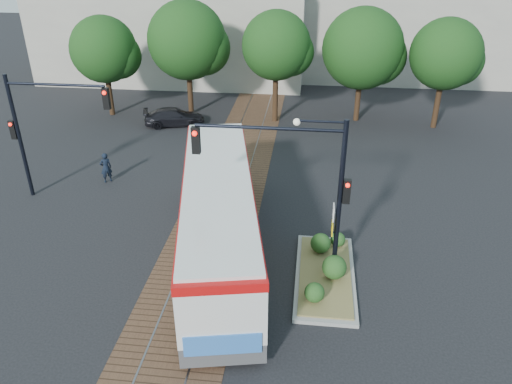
# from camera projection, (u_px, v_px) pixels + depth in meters

# --- Properties ---
(ground) EXTENTS (120.00, 120.00, 0.00)m
(ground) POSITION_uv_depth(u_px,v_px,m) (205.00, 254.00, 20.15)
(ground) COLOR black
(ground) RESTS_ON ground
(trackbed) EXTENTS (3.60, 40.00, 0.02)m
(trackbed) POSITION_uv_depth(u_px,v_px,m) (223.00, 205.00, 23.65)
(trackbed) COLOR brown
(trackbed) RESTS_ON ground
(tree_row) EXTENTS (26.40, 5.60, 7.67)m
(tree_row) POSITION_uv_depth(u_px,v_px,m) (272.00, 47.00, 32.15)
(tree_row) COLOR #382314
(tree_row) RESTS_ON ground
(warehouses) EXTENTS (40.00, 13.00, 8.00)m
(warehouses) POSITION_uv_depth(u_px,v_px,m) (265.00, 29.00, 43.62)
(warehouses) COLOR #ADA899
(warehouses) RESTS_ON ground
(city_bus) EXTENTS (5.01, 12.63, 3.31)m
(city_bus) POSITION_uv_depth(u_px,v_px,m) (218.00, 212.00, 19.43)
(city_bus) COLOR #48484A
(city_bus) RESTS_ON ground
(traffic_island) EXTENTS (2.20, 5.20, 1.13)m
(traffic_island) POSITION_uv_depth(u_px,v_px,m) (326.00, 269.00, 18.71)
(traffic_island) COLOR gray
(traffic_island) RESTS_ON ground
(signal_pole_main) EXTENTS (5.49, 0.46, 6.00)m
(signal_pole_main) POSITION_uv_depth(u_px,v_px,m) (305.00, 175.00, 17.09)
(signal_pole_main) COLOR black
(signal_pole_main) RESTS_ON ground
(signal_pole_left) EXTENTS (4.99, 0.34, 6.00)m
(signal_pole_left) POSITION_uv_depth(u_px,v_px,m) (39.00, 121.00, 22.69)
(signal_pole_left) COLOR black
(signal_pole_left) RESTS_ON ground
(officer) EXTENTS (0.70, 0.66, 1.60)m
(officer) POSITION_uv_depth(u_px,v_px,m) (106.00, 168.00, 25.52)
(officer) COLOR black
(officer) RESTS_ON ground
(parked_car) EXTENTS (4.22, 2.62, 1.14)m
(parked_car) POSITION_uv_depth(u_px,v_px,m) (174.00, 117.00, 33.03)
(parked_car) COLOR black
(parked_car) RESTS_ON ground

